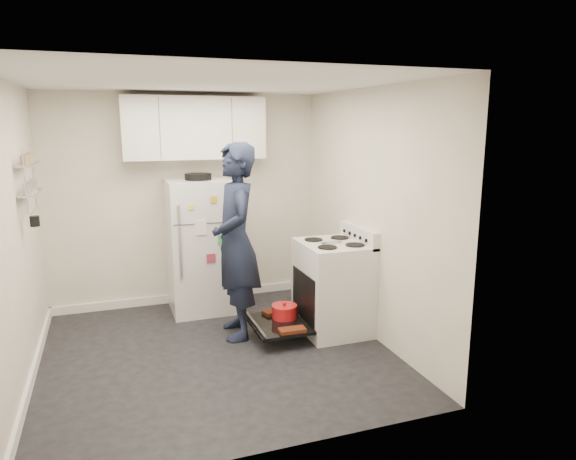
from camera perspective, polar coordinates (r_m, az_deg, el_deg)
name	(u,v)px	position (r m, az deg, el deg)	size (l,w,h in m)	color
room	(209,229)	(4.72, -8.75, 0.11)	(3.21, 3.21, 2.51)	black
electric_range	(332,288)	(5.40, 4.90, -6.42)	(0.66, 0.76, 1.10)	silver
open_oven_door	(281,319)	(5.34, -0.80, -9.86)	(0.55, 0.72, 0.21)	black
refrigerator	(201,245)	(6.01, -9.69, -1.68)	(0.72, 0.74, 1.60)	silver
upper_cabinets	(194,128)	(6.03, -10.37, 11.09)	(1.60, 0.33, 0.70)	silver
wall_shelf_rack	(30,178)	(5.07, -26.79, 5.14)	(0.14, 0.60, 0.61)	#B2B2B7
person	(236,242)	(5.17, -5.83, -1.31)	(0.72, 0.47, 1.97)	black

